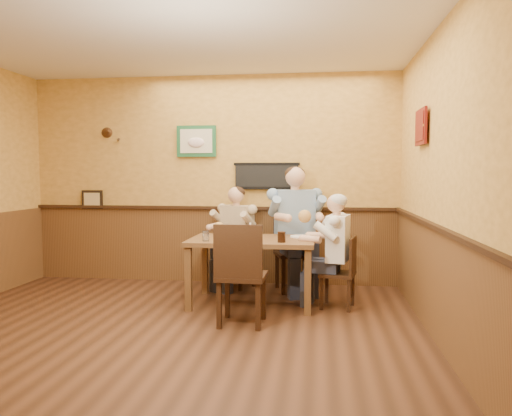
% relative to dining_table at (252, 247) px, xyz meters
% --- Properties ---
extents(room, '(5.02, 5.03, 2.81)m').
position_rel_dining_table_xyz_m(room, '(-0.57, -1.23, 1.03)').
color(room, '#351D10').
rests_on(room, ground).
extents(dining_table, '(1.40, 0.90, 0.75)m').
position_rel_dining_table_xyz_m(dining_table, '(0.00, 0.00, 0.00)').
color(dining_table, brown).
rests_on(dining_table, ground).
extents(chair_back_left, '(0.51, 0.51, 0.83)m').
position_rel_dining_table_xyz_m(chair_back_left, '(-0.31, 0.79, -0.24)').
color(chair_back_left, '#321D10').
rests_on(chair_back_left, ground).
extents(chair_back_right, '(0.57, 0.57, 0.99)m').
position_rel_dining_table_xyz_m(chair_back_right, '(0.44, 0.71, -0.16)').
color(chair_back_right, '#321D10').
rests_on(chair_back_right, ground).
extents(chair_right_end, '(0.43, 0.43, 0.79)m').
position_rel_dining_table_xyz_m(chair_right_end, '(0.96, -0.04, -0.26)').
color(chair_right_end, '#321D10').
rests_on(chair_right_end, ground).
extents(chair_near_side, '(0.48, 0.48, 1.01)m').
position_rel_dining_table_xyz_m(chair_near_side, '(0.00, -0.77, -0.15)').
color(chair_near_side, '#321D10').
rests_on(chair_near_side, ground).
extents(diner_tan_shirt, '(0.72, 0.72, 1.18)m').
position_rel_dining_table_xyz_m(diner_tan_shirt, '(-0.31, 0.79, -0.07)').
color(diner_tan_shirt, '#CDB48D').
rests_on(diner_tan_shirt, ground).
extents(diner_blue_polo, '(0.81, 0.81, 1.41)m').
position_rel_dining_table_xyz_m(diner_blue_polo, '(0.44, 0.71, 0.05)').
color(diner_blue_polo, '#7B98B8').
rests_on(diner_blue_polo, ground).
extents(diner_white_elder, '(0.62, 0.62, 1.13)m').
position_rel_dining_table_xyz_m(diner_white_elder, '(0.96, -0.04, -0.09)').
color(diner_white_elder, white).
rests_on(diner_white_elder, ground).
extents(water_glass_left, '(0.08, 0.08, 0.11)m').
position_rel_dining_table_xyz_m(water_glass_left, '(-0.47, -0.27, 0.15)').
color(water_glass_left, silver).
rests_on(water_glass_left, dining_table).
extents(water_glass_mid, '(0.10, 0.10, 0.13)m').
position_rel_dining_table_xyz_m(water_glass_mid, '(0.04, -0.36, 0.16)').
color(water_glass_mid, silver).
rests_on(water_glass_mid, dining_table).
extents(cola_tumbler, '(0.09, 0.09, 0.11)m').
position_rel_dining_table_xyz_m(cola_tumbler, '(0.35, -0.27, 0.15)').
color(cola_tumbler, black).
rests_on(cola_tumbler, dining_table).
extents(hot_sauce_bottle, '(0.05, 0.05, 0.16)m').
position_rel_dining_table_xyz_m(hot_sauce_bottle, '(-0.02, -0.02, 0.17)').
color(hot_sauce_bottle, '#C43C14').
rests_on(hot_sauce_bottle, dining_table).
extents(salt_shaker, '(0.05, 0.05, 0.10)m').
position_rel_dining_table_xyz_m(salt_shaker, '(-0.12, 0.06, 0.14)').
color(salt_shaker, white).
rests_on(salt_shaker, dining_table).
extents(pepper_shaker, '(0.04, 0.04, 0.09)m').
position_rel_dining_table_xyz_m(pepper_shaker, '(-0.21, 0.02, 0.14)').
color(pepper_shaker, black).
rests_on(pepper_shaker, dining_table).
extents(plate_far_left, '(0.23, 0.23, 0.01)m').
position_rel_dining_table_xyz_m(plate_far_left, '(-0.26, 0.15, 0.10)').
color(plate_far_left, silver).
rests_on(plate_far_left, dining_table).
extents(plate_far_right, '(0.32, 0.32, 0.02)m').
position_rel_dining_table_xyz_m(plate_far_right, '(0.54, 0.19, 0.10)').
color(plate_far_right, white).
rests_on(plate_far_right, dining_table).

